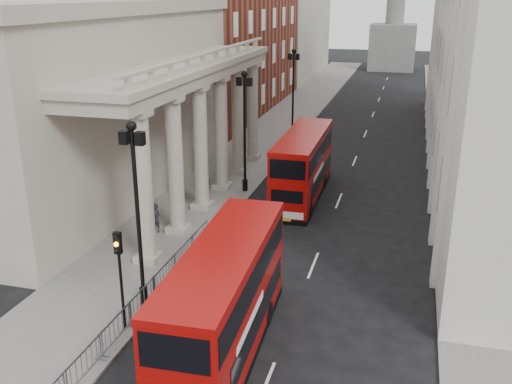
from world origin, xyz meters
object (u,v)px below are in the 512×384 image
lamp_post_mid (245,123)px  traffic_light (119,263)px  pedestrian_c (204,180)px  pedestrian_b (180,185)px  lamp_post_north (293,88)px  bus_far (303,165)px  bus_near (225,300)px  lamp_post_south (137,203)px  pedestrian_a (156,218)px

lamp_post_mid → traffic_light: bearing=-89.7°
pedestrian_c → pedestrian_b: bearing=-136.4°
lamp_post_north → bus_far: bearing=-75.7°
lamp_post_mid → bus_near: 19.15m
lamp_post_south → pedestrian_b: (-3.86, 13.46, -3.92)m
bus_near → pedestrian_c: bus_near is taller
pedestrian_a → pedestrian_c: bearing=102.5°
bus_far → pedestrian_c: size_ratio=6.23×
pedestrian_a → lamp_post_south: bearing=-54.9°
pedestrian_a → pedestrian_b: pedestrian_b is taller
lamp_post_north → traffic_light: size_ratio=1.93×
traffic_light → pedestrian_b: size_ratio=2.48×
lamp_post_north → pedestrian_c: lamp_post_north is taller
pedestrian_b → traffic_light: bearing=118.5°
lamp_post_south → traffic_light: size_ratio=1.93×
pedestrian_c → lamp_post_north: bearing=71.0°
lamp_post_north → bus_far: 16.68m
lamp_post_north → pedestrian_c: size_ratio=5.03×
pedestrian_b → pedestrian_c: size_ratio=1.05×
traffic_light → pedestrian_a: bearing=107.3°
traffic_light → bus_near: 4.61m
lamp_post_south → lamp_post_mid: size_ratio=1.00×
bus_far → pedestrian_b: size_ratio=5.93×
lamp_post_south → bus_near: bearing=-27.4°
pedestrian_b → bus_far: bearing=-147.9°
bus_far → pedestrian_c: (-6.73, -0.96, -1.37)m
bus_near → bus_far: 18.44m
pedestrian_a → pedestrian_c: 7.44m
lamp_post_south → bus_near: 5.81m
traffic_light → pedestrian_a: 10.33m
pedestrian_a → traffic_light: bearing=-58.4°
lamp_post_north → bus_near: bearing=-82.3°
lamp_post_mid → bus_far: size_ratio=0.81×
lamp_post_south → lamp_post_north: same height
traffic_light → pedestrian_b: 16.12m
lamp_post_north → pedestrian_b: size_ratio=4.79×
lamp_post_mid → bus_far: (4.06, 0.03, -2.59)m
pedestrian_a → pedestrian_b: bearing=113.5°
bus_near → lamp_post_north: bearing=95.4°
bus_near → pedestrian_c: (-7.30, 17.47, -1.40)m
lamp_post_south → pedestrian_a: lamp_post_south is taller
bus_far → pedestrian_b: bus_far is taller
bus_near → pedestrian_c: bearing=110.4°
traffic_light → pedestrian_c: traffic_light is taller
lamp_post_mid → lamp_post_north: (0.00, 16.00, 0.00)m
lamp_post_north → bus_far: lamp_post_north is taller
lamp_post_north → bus_near: (4.63, -34.40, -2.56)m
lamp_post_mid → pedestrian_c: (-2.67, -0.93, -3.96)m
pedestrian_a → lamp_post_mid: bearing=85.1°
lamp_post_north → pedestrian_c: bearing=-99.0°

